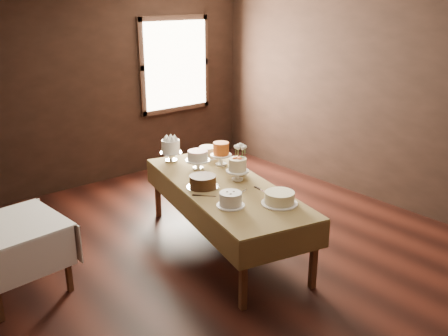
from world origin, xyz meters
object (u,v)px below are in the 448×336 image
flower_vase (240,168)px  side_table (13,232)px  cake_lattice (198,161)px  cake_server_a (243,191)px  cake_caramel (221,155)px  display_table (225,190)px  cake_flowers (237,170)px  cake_chocolate (203,182)px  cake_cream (280,198)px  cake_server_e (209,196)px  cake_server_c (210,178)px  cake_speckled (208,152)px  cake_swirl (231,200)px  cake_server_d (241,173)px  cake_meringue (171,151)px  cake_server_b (264,192)px

flower_vase → side_table: bearing=170.1°
cake_lattice → cake_server_a: bearing=-94.7°
cake_caramel → flower_vase: size_ratio=2.04×
cake_caramel → display_table: bearing=-125.8°
display_table → cake_flowers: 0.26m
display_table → cake_chocolate: size_ratio=6.47×
cake_cream → flower_vase: bearing=73.5°
cake_server_a → flower_vase: (0.32, 0.41, 0.07)m
display_table → cake_flowers: cake_flowers is taller
cake_flowers → cake_server_e: size_ratio=1.06×
cake_server_c → flower_vase: (0.33, -0.12, 0.07)m
cake_speckled → cake_caramel: size_ratio=0.99×
cake_speckled → cake_swirl: bearing=-119.9°
cake_server_c → cake_chocolate: bearing=141.3°
cake_speckled → cake_server_d: bearing=-97.1°
cake_server_e → cake_server_a: bearing=28.7°
cake_speckled → cake_swirl: (-0.76, -1.32, 0.00)m
display_table → cake_server_e: size_ratio=10.46×
flower_vase → cake_caramel: bearing=83.8°
display_table → side_table: (-2.02, 0.55, -0.06)m
cake_lattice → cake_server_e: size_ratio=1.23×
cake_chocolate → cake_server_d: bearing=6.4°
cake_speckled → cake_lattice: size_ratio=0.96×
cake_meringue → cake_cream: size_ratio=0.77×
cake_server_a → cake_server_d: size_ratio=1.00×
cake_chocolate → cake_caramel: bearing=36.1°
cake_caramel → cake_speckled: bearing=78.8°
cake_lattice → cake_server_c: (-0.08, -0.32, -0.09)m
side_table → cake_server_b: size_ratio=3.74×
cake_server_a → cake_meringue: bearing=71.0°
cake_server_e → cake_swirl: bearing=-38.4°
cake_speckled → cake_server_c: size_ratio=1.18×
cake_server_e → cake_server_b: bearing=20.9°
display_table → cake_server_d: bearing=22.9°
cake_chocolate → cake_server_e: bearing=-114.2°
cake_swirl → cake_server_b: (0.49, 0.05, -0.06)m
cake_cream → cake_server_e: 0.71m
side_table → cake_speckled: (2.47, 0.30, 0.18)m
cake_speckled → cake_server_b: 1.29m
cake_flowers → cake_server_e: cake_flowers is taller
cake_server_a → cake_server_c: size_ratio=1.00×
cake_chocolate → cake_server_a: cake_chocolate is taller
cake_server_a → cake_cream: bearing=-101.5°
cake_lattice → cake_caramel: (0.29, -0.06, 0.02)m
display_table → cake_server_c: (0.01, 0.27, 0.06)m
cake_meringue → cake_cream: (0.08, -1.74, -0.07)m
cake_server_c → cake_server_e: same height
cake_caramel → cake_server_e: (-0.71, -0.67, -0.12)m
cake_chocolate → display_table: bearing=-21.0°
side_table → cake_server_b: bearing=-23.6°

